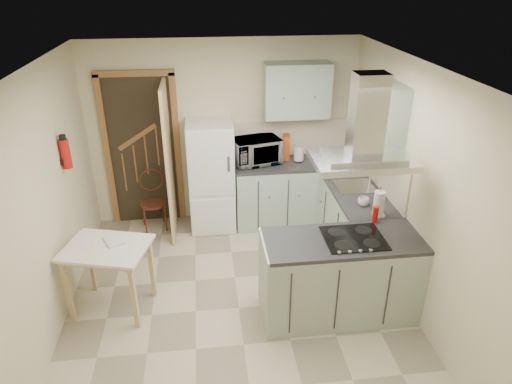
{
  "coord_description": "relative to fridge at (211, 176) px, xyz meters",
  "views": [
    {
      "loc": [
        -0.28,
        -3.82,
        3.28
      ],
      "look_at": [
        0.24,
        0.45,
        1.15
      ],
      "focal_mm": 32.0,
      "sensor_mm": 36.0,
      "label": 1
    }
  ],
  "objects": [
    {
      "name": "floor",
      "position": [
        0.2,
        -1.8,
        -0.75
      ],
      "size": [
        4.2,
        4.2,
        0.0
      ],
      "primitive_type": "plane",
      "color": "#BCB092",
      "rests_on": "ground"
    },
    {
      "name": "ceiling",
      "position": [
        0.2,
        -1.8,
        1.75
      ],
      "size": [
        4.2,
        4.2,
        0.0
      ],
      "primitive_type": "plane",
      "rotation": [
        3.14,
        0.0,
        0.0
      ],
      "color": "silver",
      "rests_on": "back_wall"
    },
    {
      "name": "back_wall",
      "position": [
        0.2,
        0.3,
        0.5
      ],
      "size": [
        3.6,
        0.0,
        3.6
      ],
      "primitive_type": "plane",
      "rotation": [
        1.57,
        0.0,
        0.0
      ],
      "color": "beige",
      "rests_on": "floor"
    },
    {
      "name": "left_wall",
      "position": [
        -1.6,
        -1.8,
        0.5
      ],
      "size": [
        0.0,
        4.2,
        4.2
      ],
      "primitive_type": "plane",
      "rotation": [
        1.57,
        0.0,
        1.57
      ],
      "color": "beige",
      "rests_on": "floor"
    },
    {
      "name": "right_wall",
      "position": [
        2.0,
        -1.8,
        0.5
      ],
      "size": [
        0.0,
        4.2,
        4.2
      ],
      "primitive_type": "plane",
      "rotation": [
        1.57,
        0.0,
        -1.57
      ],
      "color": "beige",
      "rests_on": "floor"
    },
    {
      "name": "doorway",
      "position": [
        -0.9,
        0.27,
        0.3
      ],
      "size": [
        1.1,
        0.12,
        2.1
      ],
      "primitive_type": "cube",
      "color": "brown",
      "rests_on": "floor"
    },
    {
      "name": "fridge",
      "position": [
        0.0,
        0.0,
        0.0
      ],
      "size": [
        0.6,
        0.6,
        1.5
      ],
      "primitive_type": "cube",
      "color": "white",
      "rests_on": "floor"
    },
    {
      "name": "counter_back",
      "position": [
        0.86,
        0.0,
        -0.3
      ],
      "size": [
        1.08,
        0.6,
        0.9
      ],
      "primitive_type": "cube",
      "color": "#9EB2A0",
      "rests_on": "floor"
    },
    {
      "name": "counter_right",
      "position": [
        1.7,
        -0.68,
        -0.3
      ],
      "size": [
        0.6,
        1.95,
        0.9
      ],
      "primitive_type": "cube",
      "color": "#9EB2A0",
      "rests_on": "floor"
    },
    {
      "name": "splashback",
      "position": [
        1.16,
        0.29,
        0.4
      ],
      "size": [
        1.68,
        0.02,
        0.5
      ],
      "primitive_type": "cube",
      "color": "beige",
      "rests_on": "counter_back"
    },
    {
      "name": "wall_cabinet_back",
      "position": [
        1.15,
        0.12,
        1.1
      ],
      "size": [
        0.85,
        0.35,
        0.7
      ],
      "primitive_type": "cube",
      "color": "#9EB2A0",
      "rests_on": "back_wall"
    },
    {
      "name": "wall_cabinet_right",
      "position": [
        1.82,
        -0.95,
        1.1
      ],
      "size": [
        0.35,
        0.9,
        0.7
      ],
      "primitive_type": "cube",
      "color": "#9EB2A0",
      "rests_on": "right_wall"
    },
    {
      "name": "peninsula",
      "position": [
        1.22,
        -1.98,
        -0.3
      ],
      "size": [
        1.55,
        0.65,
        0.9
      ],
      "primitive_type": "cube",
      "color": "#9EB2A0",
      "rests_on": "floor"
    },
    {
      "name": "hob",
      "position": [
        1.32,
        -1.98,
        0.16
      ],
      "size": [
        0.58,
        0.5,
        0.01
      ],
      "primitive_type": "cube",
      "color": "black",
      "rests_on": "peninsula"
    },
    {
      "name": "extractor_hood",
      "position": [
        1.32,
        -1.98,
        0.97
      ],
      "size": [
        0.9,
        0.55,
        0.1
      ],
      "primitive_type": "cube",
      "color": "silver",
      "rests_on": "ceiling"
    },
    {
      "name": "sink",
      "position": [
        1.7,
        -0.85,
        0.16
      ],
      "size": [
        0.45,
        0.4,
        0.01
      ],
      "primitive_type": "cube",
      "color": "silver",
      "rests_on": "counter_right"
    },
    {
      "name": "fire_extinguisher",
      "position": [
        -1.54,
        -0.9,
        0.75
      ],
      "size": [
        0.1,
        0.1,
        0.32
      ],
      "primitive_type": "cylinder",
      "color": "#B2140F",
      "rests_on": "left_wall"
    },
    {
      "name": "drop_leaf_table",
      "position": [
        -1.11,
        -1.62,
        -0.37
      ],
      "size": [
        0.95,
        0.81,
        0.77
      ],
      "primitive_type": "cube",
      "rotation": [
        0.0,
        0.0,
        -0.27
      ],
      "color": "tan",
      "rests_on": "floor"
    },
    {
      "name": "bentwood_chair",
      "position": [
        -0.81,
        0.01,
        -0.37
      ],
      "size": [
        0.4,
        0.4,
        0.77
      ],
      "primitive_type": "cube",
      "rotation": [
        0.0,
        0.0,
        0.21
      ],
      "color": "#452617",
      "rests_on": "floor"
    },
    {
      "name": "microwave",
      "position": [
        0.61,
        0.04,
        0.32
      ],
      "size": [
        0.7,
        0.56,
        0.34
      ],
      "primitive_type": "imported",
      "rotation": [
        0.0,
        0.0,
        0.26
      ],
      "color": "black",
      "rests_on": "counter_back"
    },
    {
      "name": "kettle",
      "position": [
        1.19,
        0.03,
        0.25
      ],
      "size": [
        0.15,
        0.15,
        0.2
      ],
      "primitive_type": "cylinder",
      "rotation": [
        0.0,
        0.0,
        -0.12
      ],
      "color": "silver",
      "rests_on": "counter_back"
    },
    {
      "name": "cereal_box",
      "position": [
        1.05,
        0.17,
        0.31
      ],
      "size": [
        0.12,
        0.23,
        0.33
      ],
      "primitive_type": "cube",
      "rotation": [
        0.0,
        0.0,
        -0.16
      ],
      "color": "#D34718",
      "rests_on": "counter_back"
    },
    {
      "name": "soap_bottle",
      "position": [
        1.76,
        -0.34,
        0.24
      ],
      "size": [
        0.1,
        0.1,
        0.18
      ],
      "primitive_type": "imported",
      "rotation": [
        0.0,
        0.0,
        -0.25
      ],
      "color": "#A2A1AC",
      "rests_on": "counter_right"
    },
    {
      "name": "paper_towel",
      "position": [
        1.72,
        -1.57,
        0.3
      ],
      "size": [
        0.12,
        0.12,
        0.29
      ],
      "primitive_type": "cylinder",
      "rotation": [
        0.0,
        0.0,
        -0.03
      ],
      "color": "silver",
      "rests_on": "counter_right"
    },
    {
      "name": "cup",
      "position": [
        1.64,
        -1.33,
        0.2
      ],
      "size": [
        0.13,
        0.13,
        0.1
      ],
      "primitive_type": "imported",
      "rotation": [
        0.0,
        0.0,
        -0.06
      ],
      "color": "white",
      "rests_on": "counter_right"
    },
    {
      "name": "red_bottle",
      "position": [
        1.64,
        -1.69,
        0.24
      ],
      "size": [
        0.08,
        0.08,
        0.18
      ],
      "primitive_type": "cylinder",
      "rotation": [
        0.0,
        0.0,
        0.34
      ],
      "color": "red",
      "rests_on": "peninsula"
    },
    {
      "name": "book",
      "position": [
        -1.12,
        -1.57,
        0.07
      ],
      "size": [
        0.25,
        0.28,
        0.1
      ],
      "primitive_type": "imported",
      "rotation": [
        0.0,
        0.0,
        0.45
      ],
      "color": "#94313B",
      "rests_on": "drop_leaf_table"
    }
  ]
}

